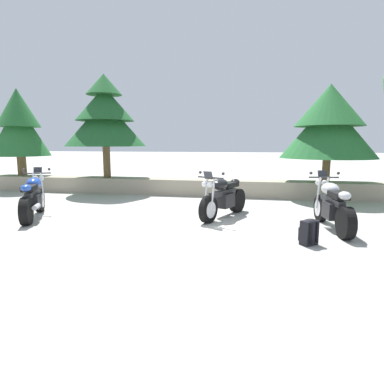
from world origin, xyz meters
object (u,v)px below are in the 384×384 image
(motorcycle_black_centre, at_px, (223,198))
(rider_backpack, at_px, (309,231))
(motorcycle_blue_near_left, at_px, (33,198))
(pine_tree_far_left, at_px, (19,124))
(pine_tree_mid_right, at_px, (329,123))
(pine_tree_mid_left, at_px, (105,116))
(motorcycle_silver_far_right, at_px, (332,206))

(motorcycle_black_centre, bearing_deg, rider_backpack, -47.86)
(motorcycle_blue_near_left, bearing_deg, motorcycle_black_centre, 11.25)
(motorcycle_blue_near_left, xyz_separation_m, pine_tree_far_left, (-3.72, 4.37, 2.05))
(rider_backpack, xyz_separation_m, pine_tree_mid_right, (1.31, 5.20, 2.19))
(pine_tree_far_left, bearing_deg, pine_tree_mid_left, -3.05)
(motorcycle_black_centre, bearing_deg, pine_tree_mid_right, 47.79)
(pine_tree_mid_left, relative_size, pine_tree_mid_right, 1.19)
(pine_tree_far_left, bearing_deg, pine_tree_mid_right, -0.80)
(pine_tree_far_left, height_order, pine_tree_mid_left, pine_tree_mid_left)
(motorcycle_blue_near_left, distance_m, rider_backpack, 6.29)
(motorcycle_silver_far_right, distance_m, pine_tree_mid_right, 4.48)
(pine_tree_far_left, height_order, pine_tree_mid_right, pine_tree_far_left)
(motorcycle_silver_far_right, bearing_deg, pine_tree_far_left, 158.65)
(motorcycle_black_centre, distance_m, pine_tree_far_left, 9.17)
(rider_backpack, relative_size, pine_tree_mid_right, 0.15)
(motorcycle_black_centre, xyz_separation_m, pine_tree_far_left, (-8.24, 3.48, 2.05))
(motorcycle_silver_far_right, distance_m, rider_backpack, 1.40)
(motorcycle_silver_far_right, distance_m, pine_tree_far_left, 11.54)
(motorcycle_blue_near_left, xyz_separation_m, pine_tree_mid_right, (7.52, 4.22, 1.95))
(rider_backpack, bearing_deg, motorcycle_black_centre, 132.14)
(pine_tree_mid_left, bearing_deg, motorcycle_silver_far_right, -29.69)
(motorcycle_black_centre, relative_size, pine_tree_mid_right, 0.63)
(pine_tree_far_left, distance_m, pine_tree_mid_right, 11.25)
(motorcycle_blue_near_left, bearing_deg, pine_tree_mid_left, 90.73)
(motorcycle_blue_near_left, xyz_separation_m, motorcycle_silver_far_right, (6.86, 0.24, 0.00))
(rider_backpack, bearing_deg, motorcycle_blue_near_left, 171.03)
(motorcycle_black_centre, height_order, pine_tree_far_left, pine_tree_far_left)
(motorcycle_black_centre, bearing_deg, pine_tree_mid_left, 144.30)
(motorcycle_silver_far_right, relative_size, pine_tree_mid_right, 0.67)
(pine_tree_far_left, bearing_deg, rider_backpack, -28.32)
(motorcycle_blue_near_left, height_order, pine_tree_far_left, pine_tree_far_left)
(pine_tree_mid_right, bearing_deg, rider_backpack, -104.16)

